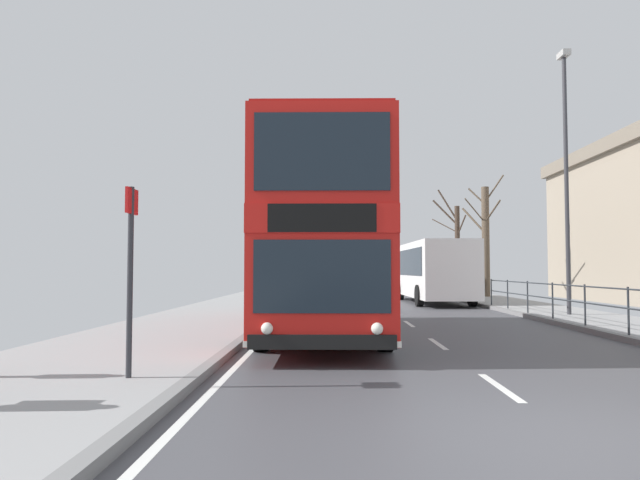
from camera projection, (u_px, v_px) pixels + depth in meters
name	position (u px, v px, depth m)	size (l,w,h in m)	color
ground	(502.00, 437.00, 5.64)	(15.80, 140.00, 0.20)	#47474C
double_decker_bus_main	(324.00, 240.00, 14.89)	(2.81, 10.45, 4.54)	red
background_bus_far_lane	(432.00, 270.00, 29.30)	(2.80, 9.79, 2.93)	white
pedestrian_railing_far_kerb	(628.00, 302.00, 13.52)	(0.05, 23.20, 1.10)	#2D3338
bus_stop_sign_near	(130.00, 260.00, 8.25)	(0.08, 0.44, 2.65)	#2D2D33
street_lamp_far_side	(566.00, 163.00, 19.98)	(0.28, 0.60, 8.93)	#38383D
bare_tree_far_01	(485.00, 239.00, 33.09)	(2.39, 3.09, 6.82)	brown
bare_tree_far_02	(456.00, 245.00, 38.11)	(1.94, 2.16, 6.73)	#423328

